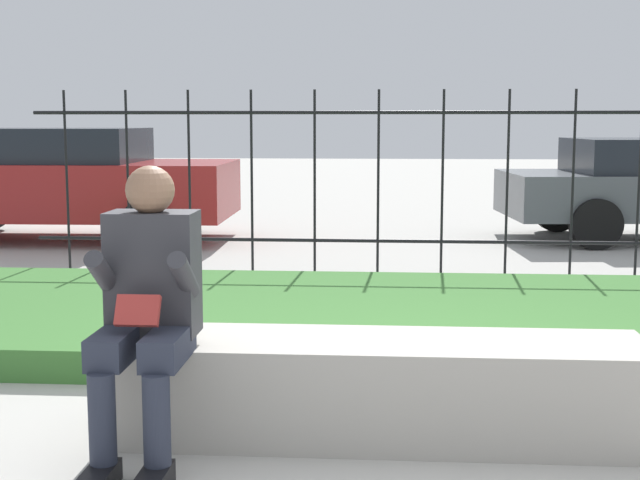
# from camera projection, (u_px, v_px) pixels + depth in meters

# --- Properties ---
(ground_plane) EXTENTS (60.00, 60.00, 0.00)m
(ground_plane) POSITION_uv_depth(u_px,v_px,m) (433.00, 438.00, 4.09)
(ground_plane) COLOR #B2AFA8
(stone_bench) EXTENTS (2.42, 0.57, 0.46)m
(stone_bench) POSITION_uv_depth(u_px,v_px,m) (379.00, 394.00, 4.08)
(stone_bench) COLOR #ADA89E
(stone_bench) RESTS_ON ground_plane
(person_seated_reader) EXTENTS (0.42, 0.73, 1.26)m
(person_seated_reader) POSITION_uv_depth(u_px,v_px,m) (147.00, 301.00, 3.77)
(person_seated_reader) COLOR black
(person_seated_reader) RESTS_ON ground_plane
(grass_berm) EXTENTS (9.01, 2.71, 0.19)m
(grass_berm) POSITION_uv_depth(u_px,v_px,m) (417.00, 319.00, 6.11)
(grass_berm) COLOR #3D7533
(grass_berm) RESTS_ON ground_plane
(iron_fence) EXTENTS (7.01, 0.03, 1.73)m
(iron_fence) POSITION_uv_depth(u_px,v_px,m) (410.00, 181.00, 8.12)
(iron_fence) COLOR black
(iron_fence) RESTS_ON ground_plane
(car_parked_left) EXTENTS (4.21, 2.04, 1.36)m
(car_parked_left) POSITION_uv_depth(u_px,v_px,m) (56.00, 180.00, 10.80)
(car_parked_left) COLOR maroon
(car_parked_left) RESTS_ON ground_plane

